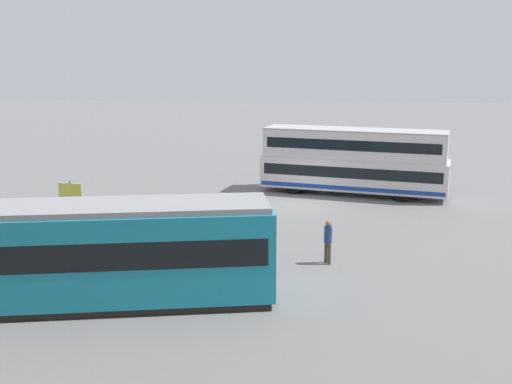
# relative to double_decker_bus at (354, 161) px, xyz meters

# --- Properties ---
(ground_plane) EXTENTS (160.00, 160.00, 0.00)m
(ground_plane) POSITION_rel_double_decker_bus_xyz_m (3.28, 3.05, -2.01)
(ground_plane) COLOR slate
(double_decker_bus) EXTENTS (11.24, 5.04, 3.93)m
(double_decker_bus) POSITION_rel_double_decker_bus_xyz_m (0.00, 0.00, 0.00)
(double_decker_bus) COLOR silver
(double_decker_bus) RESTS_ON ground
(tram_yellow) EXTENTS (13.21, 5.03, 3.42)m
(tram_yellow) POSITION_rel_double_decker_bus_xyz_m (10.33, 17.68, -0.24)
(tram_yellow) COLOR teal
(tram_yellow) RESTS_ON ground
(pedestrian_near_railing) EXTENTS (0.37, 0.37, 1.70)m
(pedestrian_near_railing) POSITION_rel_double_decker_bus_xyz_m (5.80, 9.21, -1.04)
(pedestrian_near_railing) COLOR #4C3F2D
(pedestrian_near_railing) RESTS_ON ground
(pedestrian_crossing) EXTENTS (0.44, 0.44, 1.78)m
(pedestrian_crossing) POSITION_rel_double_decker_bus_xyz_m (1.91, 12.86, -0.98)
(pedestrian_crossing) COLOR #4C3F2D
(pedestrian_crossing) RESTS_ON ground
(pedestrian_railing) EXTENTS (6.75, 0.83, 1.08)m
(pedestrian_railing) POSITION_rel_double_decker_bus_xyz_m (8.88, 9.64, -1.28)
(pedestrian_railing) COLOR gray
(pedestrian_railing) RESTS_ON ground
(info_sign) EXTENTS (1.15, 0.20, 2.49)m
(info_sign) POSITION_rel_double_decker_bus_xyz_m (13.66, 9.51, -0.27)
(info_sign) COLOR slate
(info_sign) RESTS_ON ground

